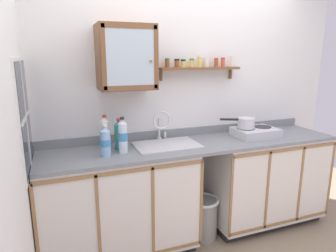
{
  "coord_description": "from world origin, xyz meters",
  "views": [
    {
      "loc": [
        -1.2,
        -2.08,
        1.75
      ],
      "look_at": [
        -0.25,
        0.43,
        1.12
      ],
      "focal_mm": 31.88,
      "sensor_mm": 36.0,
      "label": 1
    }
  ],
  "objects_px": {
    "sink": "(166,147)",
    "wall_cabinet": "(126,57)",
    "bottle_water_blue_0": "(105,142)",
    "bottle_water_clear_2": "(123,136)",
    "saucepan": "(246,123)",
    "hot_plate_stove": "(255,132)",
    "trash_bin": "(203,217)",
    "bottle_detergent_teal_3": "(119,135)",
    "bottle_opaque_white_1": "(105,133)"
  },
  "relations": [
    {
      "from": "bottle_water_blue_0",
      "to": "trash_bin",
      "type": "bearing_deg",
      "value": 2.17
    },
    {
      "from": "sink",
      "to": "bottle_water_blue_0",
      "type": "distance_m",
      "value": 0.59
    },
    {
      "from": "bottle_detergent_teal_3",
      "to": "sink",
      "type": "bearing_deg",
      "value": -3.56
    },
    {
      "from": "wall_cabinet",
      "to": "bottle_water_clear_2",
      "type": "bearing_deg",
      "value": -117.35
    },
    {
      "from": "saucepan",
      "to": "bottle_water_clear_2",
      "type": "bearing_deg",
      "value": -177.2
    },
    {
      "from": "wall_cabinet",
      "to": "bottle_detergent_teal_3",
      "type": "bearing_deg",
      "value": -146.7
    },
    {
      "from": "sink",
      "to": "trash_bin",
      "type": "xyz_separation_m",
      "value": [
        0.35,
        -0.09,
        -0.73
      ]
    },
    {
      "from": "bottle_water_clear_2",
      "to": "bottle_detergent_teal_3",
      "type": "xyz_separation_m",
      "value": [
        -0.01,
        0.1,
        -0.02
      ]
    },
    {
      "from": "hot_plate_stove",
      "to": "bottle_water_blue_0",
      "type": "relative_size",
      "value": 1.61
    },
    {
      "from": "bottle_opaque_white_1",
      "to": "trash_bin",
      "type": "bearing_deg",
      "value": -10.89
    },
    {
      "from": "bottle_detergent_teal_3",
      "to": "wall_cabinet",
      "type": "bearing_deg",
      "value": 33.3
    },
    {
      "from": "saucepan",
      "to": "sink",
      "type": "bearing_deg",
      "value": 178.97
    },
    {
      "from": "saucepan",
      "to": "wall_cabinet",
      "type": "xyz_separation_m",
      "value": [
        -1.16,
        0.11,
        0.63
      ]
    },
    {
      "from": "bottle_detergent_teal_3",
      "to": "bottle_opaque_white_1",
      "type": "bearing_deg",
      "value": 152.51
    },
    {
      "from": "bottle_detergent_teal_3",
      "to": "wall_cabinet",
      "type": "xyz_separation_m",
      "value": [
        0.1,
        0.07,
        0.65
      ]
    },
    {
      "from": "hot_plate_stove",
      "to": "saucepan",
      "type": "distance_m",
      "value": 0.15
    },
    {
      "from": "sink",
      "to": "bottle_water_clear_2",
      "type": "bearing_deg",
      "value": -169.51
    },
    {
      "from": "saucepan",
      "to": "bottle_water_clear_2",
      "type": "relative_size",
      "value": 1.06
    },
    {
      "from": "bottle_opaque_white_1",
      "to": "wall_cabinet",
      "type": "height_order",
      "value": "wall_cabinet"
    },
    {
      "from": "wall_cabinet",
      "to": "bottle_opaque_white_1",
      "type": "bearing_deg",
      "value": -177.38
    },
    {
      "from": "saucepan",
      "to": "trash_bin",
      "type": "xyz_separation_m",
      "value": [
        -0.48,
        -0.07,
        -0.9
      ]
    },
    {
      "from": "bottle_opaque_white_1",
      "to": "bottle_water_clear_2",
      "type": "relative_size",
      "value": 0.99
    },
    {
      "from": "bottle_water_blue_0",
      "to": "bottle_water_clear_2",
      "type": "relative_size",
      "value": 0.88
    },
    {
      "from": "hot_plate_stove",
      "to": "bottle_water_clear_2",
      "type": "distance_m",
      "value": 1.36
    },
    {
      "from": "sink",
      "to": "bottle_opaque_white_1",
      "type": "height_order",
      "value": "bottle_opaque_white_1"
    },
    {
      "from": "hot_plate_stove",
      "to": "wall_cabinet",
      "type": "height_order",
      "value": "wall_cabinet"
    },
    {
      "from": "bottle_water_clear_2",
      "to": "saucepan",
      "type": "bearing_deg",
      "value": 2.8
    },
    {
      "from": "saucepan",
      "to": "trash_bin",
      "type": "bearing_deg",
      "value": -171.47
    },
    {
      "from": "trash_bin",
      "to": "hot_plate_stove",
      "type": "bearing_deg",
      "value": 4.64
    },
    {
      "from": "saucepan",
      "to": "wall_cabinet",
      "type": "relative_size",
      "value": 0.6
    },
    {
      "from": "bottle_opaque_white_1",
      "to": "bottle_detergent_teal_3",
      "type": "relative_size",
      "value": 1.1
    },
    {
      "from": "bottle_detergent_teal_3",
      "to": "wall_cabinet",
      "type": "distance_m",
      "value": 0.66
    },
    {
      "from": "hot_plate_stove",
      "to": "wall_cabinet",
      "type": "distance_m",
      "value": 1.47
    },
    {
      "from": "sink",
      "to": "wall_cabinet",
      "type": "bearing_deg",
      "value": 164.22
    },
    {
      "from": "saucepan",
      "to": "trash_bin",
      "type": "distance_m",
      "value": 1.02
    },
    {
      "from": "hot_plate_stove",
      "to": "trash_bin",
      "type": "distance_m",
      "value": 0.99
    },
    {
      "from": "bottle_opaque_white_1",
      "to": "bottle_water_clear_2",
      "type": "height_order",
      "value": "bottle_water_clear_2"
    },
    {
      "from": "bottle_detergent_teal_3",
      "to": "trash_bin",
      "type": "height_order",
      "value": "bottle_detergent_teal_3"
    },
    {
      "from": "bottle_opaque_white_1",
      "to": "wall_cabinet",
      "type": "bearing_deg",
      "value": 2.62
    },
    {
      "from": "hot_plate_stove",
      "to": "bottle_water_blue_0",
      "type": "distance_m",
      "value": 1.51
    },
    {
      "from": "bottle_water_blue_0",
      "to": "bottle_detergent_teal_3",
      "type": "bearing_deg",
      "value": 46.99
    },
    {
      "from": "hot_plate_stove",
      "to": "trash_bin",
      "type": "xyz_separation_m",
      "value": [
        -0.59,
        -0.05,
        -0.79
      ]
    },
    {
      "from": "sink",
      "to": "bottle_water_clear_2",
      "type": "distance_m",
      "value": 0.45
    },
    {
      "from": "sink",
      "to": "bottle_opaque_white_1",
      "type": "relative_size",
      "value": 1.92
    },
    {
      "from": "hot_plate_stove",
      "to": "bottle_opaque_white_1",
      "type": "xyz_separation_m",
      "value": [
        -1.47,
        0.12,
        0.09
      ]
    },
    {
      "from": "bottle_water_blue_0",
      "to": "bottle_detergent_teal_3",
      "type": "height_order",
      "value": "bottle_detergent_teal_3"
    },
    {
      "from": "saucepan",
      "to": "wall_cabinet",
      "type": "distance_m",
      "value": 1.32
    },
    {
      "from": "bottle_detergent_teal_3",
      "to": "bottle_water_clear_2",
      "type": "bearing_deg",
      "value": -83.0
    },
    {
      "from": "bottle_water_clear_2",
      "to": "wall_cabinet",
      "type": "bearing_deg",
      "value": 62.65
    },
    {
      "from": "bottle_detergent_teal_3",
      "to": "trash_bin",
      "type": "xyz_separation_m",
      "value": [
        0.77,
        -0.11,
        -0.87
      ]
    }
  ]
}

